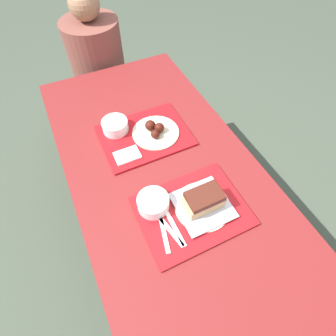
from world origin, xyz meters
The scene contains 15 objects.
ground_plane centered at (0.00, 0.00, 0.00)m, with size 12.00×12.00×0.00m, color #424C3D.
picnic_table centered at (0.00, 0.00, 0.67)m, with size 0.81×1.78×0.77m.
picnic_bench_far centered at (0.00, 1.11, 0.37)m, with size 0.77×0.28×0.44m.
tray_near centered at (0.01, -0.19, 0.77)m, with size 0.42×0.32×0.01m.
tray_far centered at (0.00, 0.27, 0.77)m, with size 0.42×0.32×0.01m.
bowl_coleslaw_near centered at (-0.12, -0.11, 0.81)m, with size 0.13×0.13×0.06m.
brisket_sandwich_plate centered at (0.06, -0.19, 0.81)m, with size 0.22×0.22×0.10m.
plastic_fork_near centered at (-0.10, -0.22, 0.78)m, with size 0.05×0.17×0.00m.
plastic_knife_near centered at (-0.08, -0.22, 0.78)m, with size 0.02×0.17×0.00m.
plastic_spoon_near centered at (-0.12, -0.22, 0.78)m, with size 0.05×0.17×0.00m.
condiment_packet centered at (-0.01, -0.12, 0.78)m, with size 0.04×0.03×0.01m.
bowl_coleslaw_far centered at (-0.12, 0.36, 0.81)m, with size 0.13×0.13×0.06m.
wings_plate_far centered at (0.05, 0.25, 0.80)m, with size 0.23×0.23×0.06m.
napkin_far centered at (-0.12, 0.18, 0.78)m, with size 0.11×0.08×0.01m.
person_seated_across centered at (-0.01, 1.11, 0.73)m, with size 0.36×0.36×0.70m.
Camera 1 is at (-0.27, -0.57, 1.71)m, focal length 28.00 mm.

